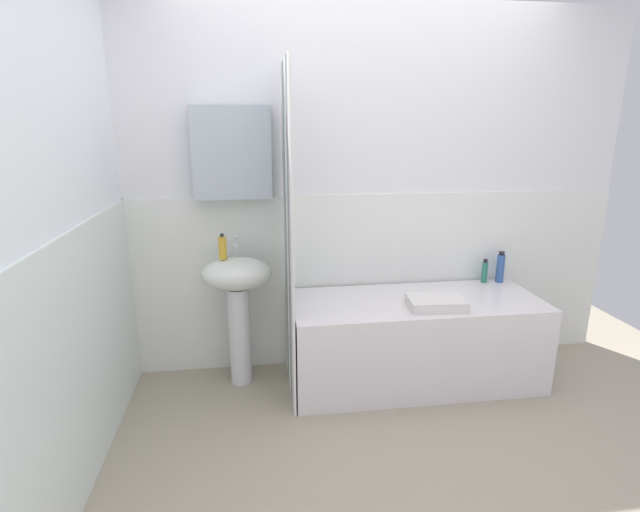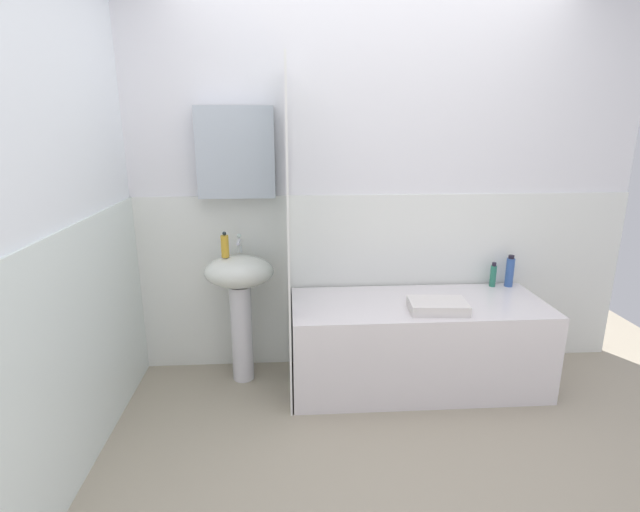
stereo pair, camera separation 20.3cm
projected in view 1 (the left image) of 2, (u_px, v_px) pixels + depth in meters
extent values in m
cube|color=#A0957F|center=(415.00, 480.00, 2.34)|extent=(4.80, 5.60, 0.04)
cube|color=white|center=(363.00, 194.00, 3.23)|extent=(3.60, 0.05, 2.40)
cube|color=white|center=(362.00, 280.00, 3.36)|extent=(3.60, 0.02, 1.20)
cube|color=silver|center=(232.00, 153.00, 2.95)|extent=(0.48, 0.12, 0.56)
cube|color=white|center=(63.00, 230.00, 2.13)|extent=(0.05, 1.81, 2.40)
cube|color=white|center=(88.00, 352.00, 2.30)|extent=(0.02, 1.81, 1.20)
cylinder|color=silver|center=(240.00, 336.00, 3.12)|extent=(0.14, 0.14, 0.65)
ellipsoid|color=white|center=(237.00, 273.00, 3.00)|extent=(0.44, 0.34, 0.20)
cylinder|color=silver|center=(236.00, 250.00, 3.06)|extent=(0.03, 0.03, 0.05)
cylinder|color=silver|center=(236.00, 244.00, 3.00)|extent=(0.02, 0.10, 0.02)
sphere|color=silver|center=(236.00, 237.00, 3.04)|extent=(0.03, 0.03, 0.03)
cylinder|color=gold|center=(223.00, 248.00, 2.94)|extent=(0.05, 0.05, 0.14)
sphere|color=#1F2C30|center=(222.00, 235.00, 2.91)|extent=(0.02, 0.02, 0.02)
cube|color=silver|center=(414.00, 340.00, 3.15)|extent=(1.60, 0.65, 0.57)
cube|color=white|center=(292.00, 249.00, 2.60)|extent=(0.01, 0.13, 2.00)
cube|color=gray|center=(290.00, 243.00, 2.73)|extent=(0.01, 0.13, 2.00)
cube|color=white|center=(288.00, 238.00, 2.85)|extent=(0.01, 0.13, 2.00)
cube|color=gray|center=(287.00, 233.00, 2.97)|extent=(0.01, 0.13, 2.00)
cube|color=white|center=(285.00, 229.00, 3.10)|extent=(0.01, 0.13, 2.00)
cylinder|color=#3558A0|center=(500.00, 268.00, 3.39)|extent=(0.06, 0.06, 0.20)
cylinder|color=black|center=(502.00, 253.00, 3.36)|extent=(0.04, 0.04, 0.02)
cylinder|color=#29765D|center=(484.00, 272.00, 3.39)|extent=(0.04, 0.04, 0.15)
cylinder|color=#251E2F|center=(486.00, 261.00, 3.36)|extent=(0.03, 0.03, 0.02)
cube|color=silver|center=(436.00, 303.00, 2.93)|extent=(0.36, 0.25, 0.06)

